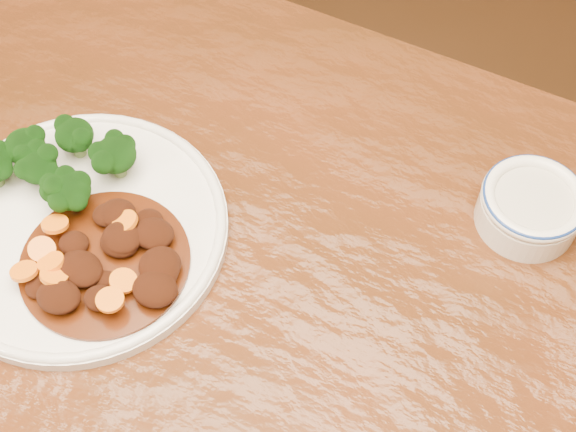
% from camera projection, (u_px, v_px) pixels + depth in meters
% --- Properties ---
extents(dining_table, '(1.61, 1.10, 0.75)m').
position_uv_depth(dining_table, '(224.00, 377.00, 0.82)').
color(dining_table, '#52230E').
rests_on(dining_table, ground).
extents(dinner_plate, '(0.30, 0.30, 0.02)m').
position_uv_depth(dinner_plate, '(80.00, 229.00, 0.81)').
color(dinner_plate, white).
rests_on(dinner_plate, dining_table).
extents(broccoli_florets, '(0.16, 0.11, 0.05)m').
position_uv_depth(broccoli_florets, '(52.00, 164.00, 0.82)').
color(broccoli_florets, '#70924B').
rests_on(broccoli_florets, dinner_plate).
extents(mince_stew, '(0.17, 0.17, 0.03)m').
position_uv_depth(mince_stew, '(111.00, 260.00, 0.77)').
color(mince_stew, '#461C07').
rests_on(mince_stew, dinner_plate).
extents(dip_bowl, '(0.11, 0.11, 0.05)m').
position_uv_depth(dip_bowl, '(531.00, 206.00, 0.81)').
color(dip_bowl, white).
rests_on(dip_bowl, dining_table).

